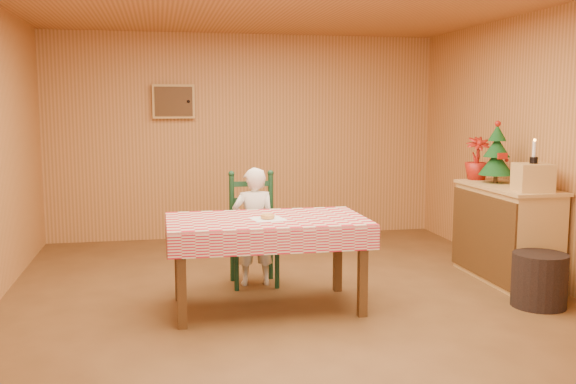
{
  "coord_description": "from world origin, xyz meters",
  "views": [
    {
      "loc": [
        -1.09,
        -5.22,
        1.69
      ],
      "look_at": [
        0.0,
        0.2,
        0.95
      ],
      "focal_mm": 40.0,
      "sensor_mm": 36.0,
      "label": 1
    }
  ],
  "objects_px": {
    "crate": "(533,177)",
    "storage_bin": "(539,280)",
    "christmas_tree": "(497,155)",
    "ladder_chair": "(253,232)",
    "dining_table": "(267,228)",
    "shelf_unit": "(506,233)",
    "seated_child": "(254,227)"
  },
  "relations": [
    {
      "from": "christmas_tree",
      "to": "storage_bin",
      "type": "height_order",
      "value": "christmas_tree"
    },
    {
      "from": "shelf_unit",
      "to": "storage_bin",
      "type": "relative_size",
      "value": 2.71
    },
    {
      "from": "ladder_chair",
      "to": "crate",
      "type": "xyz_separation_m",
      "value": [
        2.44,
        -0.77,
        0.55
      ]
    },
    {
      "from": "dining_table",
      "to": "ladder_chair",
      "type": "distance_m",
      "value": 0.81
    },
    {
      "from": "crate",
      "to": "dining_table",
      "type": "bearing_deg",
      "value": -179.6
    },
    {
      "from": "ladder_chair",
      "to": "shelf_unit",
      "type": "distance_m",
      "value": 2.46
    },
    {
      "from": "seated_child",
      "to": "christmas_tree",
      "type": "distance_m",
      "value": 2.52
    },
    {
      "from": "seated_child",
      "to": "shelf_unit",
      "type": "xyz_separation_m",
      "value": [
        2.43,
        -0.31,
        -0.1
      ]
    },
    {
      "from": "ladder_chair",
      "to": "seated_child",
      "type": "xyz_separation_m",
      "value": [
        0.0,
        -0.06,
        0.06
      ]
    },
    {
      "from": "storage_bin",
      "to": "dining_table",
      "type": "bearing_deg",
      "value": 169.71
    },
    {
      "from": "seated_child",
      "to": "crate",
      "type": "distance_m",
      "value": 2.59
    },
    {
      "from": "christmas_tree",
      "to": "storage_bin",
      "type": "bearing_deg",
      "value": -98.58
    },
    {
      "from": "crate",
      "to": "storage_bin",
      "type": "bearing_deg",
      "value": -110.73
    },
    {
      "from": "seated_child",
      "to": "ladder_chair",
      "type": "bearing_deg",
      "value": -90.0
    },
    {
      "from": "storage_bin",
      "to": "ladder_chair",
      "type": "bearing_deg",
      "value": 152.19
    },
    {
      "from": "dining_table",
      "to": "shelf_unit",
      "type": "height_order",
      "value": "shelf_unit"
    },
    {
      "from": "crate",
      "to": "storage_bin",
      "type": "xyz_separation_m",
      "value": [
        -0.16,
        -0.43,
        -0.83
      ]
    },
    {
      "from": "ladder_chair",
      "to": "shelf_unit",
      "type": "relative_size",
      "value": 0.87
    },
    {
      "from": "crate",
      "to": "ladder_chair",
      "type": "bearing_deg",
      "value": 162.48
    },
    {
      "from": "shelf_unit",
      "to": "crate",
      "type": "bearing_deg",
      "value": -88.77
    },
    {
      "from": "dining_table",
      "to": "crate",
      "type": "height_order",
      "value": "crate"
    },
    {
      "from": "crate",
      "to": "shelf_unit",
      "type": "bearing_deg",
      "value": 91.23
    },
    {
      "from": "dining_table",
      "to": "ladder_chair",
      "type": "relative_size",
      "value": 1.53
    },
    {
      "from": "crate",
      "to": "storage_bin",
      "type": "distance_m",
      "value": 0.95
    },
    {
      "from": "dining_table",
      "to": "shelf_unit",
      "type": "xyz_separation_m",
      "value": [
        2.43,
        0.42,
        -0.22
      ]
    },
    {
      "from": "christmas_tree",
      "to": "ladder_chair",
      "type": "bearing_deg",
      "value": 177.18
    },
    {
      "from": "dining_table",
      "to": "christmas_tree",
      "type": "height_order",
      "value": "christmas_tree"
    },
    {
      "from": "dining_table",
      "to": "crate",
      "type": "bearing_deg",
      "value": 0.4
    },
    {
      "from": "crate",
      "to": "christmas_tree",
      "type": "bearing_deg",
      "value": 90.0
    },
    {
      "from": "dining_table",
      "to": "seated_child",
      "type": "relative_size",
      "value": 1.47
    },
    {
      "from": "ladder_chair",
      "to": "storage_bin",
      "type": "xyz_separation_m",
      "value": [
        2.27,
        -1.2,
        -0.28
      ]
    },
    {
      "from": "seated_child",
      "to": "shelf_unit",
      "type": "bearing_deg",
      "value": 172.66
    }
  ]
}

